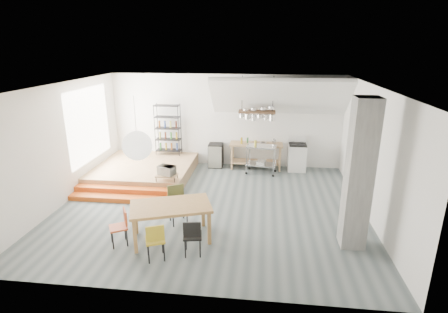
# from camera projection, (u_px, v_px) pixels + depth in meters

# --- Properties ---
(floor) EXTENTS (8.00, 8.00, 0.00)m
(floor) POSITION_uv_depth(u_px,v_px,m) (211.00, 206.00, 9.38)
(floor) COLOR #4F5A5C
(floor) RESTS_ON ground
(wall_back) EXTENTS (8.00, 0.04, 3.20)m
(wall_back) POSITION_uv_depth(u_px,v_px,m) (226.00, 121.00, 12.20)
(wall_back) COLOR silver
(wall_back) RESTS_ON ground
(wall_left) EXTENTS (0.04, 7.00, 3.20)m
(wall_left) POSITION_uv_depth(u_px,v_px,m) (63.00, 144.00, 9.33)
(wall_left) COLOR silver
(wall_left) RESTS_ON ground
(wall_right) EXTENTS (0.04, 7.00, 3.20)m
(wall_right) POSITION_uv_depth(u_px,v_px,m) (373.00, 155.00, 8.45)
(wall_right) COLOR silver
(wall_right) RESTS_ON ground
(ceiling) EXTENTS (8.00, 7.00, 0.02)m
(ceiling) POSITION_uv_depth(u_px,v_px,m) (209.00, 86.00, 8.40)
(ceiling) COLOR white
(ceiling) RESTS_ON wall_back
(slope_ceiling) EXTENTS (4.40, 1.44, 1.32)m
(slope_ceiling) POSITION_uv_depth(u_px,v_px,m) (279.00, 97.00, 11.15)
(slope_ceiling) COLOR white
(slope_ceiling) RESTS_ON wall_back
(window_pane) EXTENTS (0.02, 2.50, 2.20)m
(window_pane) POSITION_uv_depth(u_px,v_px,m) (89.00, 125.00, 10.69)
(window_pane) COLOR white
(window_pane) RESTS_ON wall_left
(platform) EXTENTS (3.00, 3.00, 0.40)m
(platform) POSITION_uv_depth(u_px,v_px,m) (145.00, 170.00, 11.49)
(platform) COLOR #9A764D
(platform) RESTS_ON ground
(step_lower) EXTENTS (3.00, 0.35, 0.13)m
(step_lower) POSITION_uv_depth(u_px,v_px,m) (122.00, 199.00, 9.68)
(step_lower) COLOR #C35017
(step_lower) RESTS_ON ground
(step_upper) EXTENTS (3.00, 0.35, 0.27)m
(step_upper) POSITION_uv_depth(u_px,v_px,m) (127.00, 191.00, 10.00)
(step_upper) COLOR #C35017
(step_upper) RESTS_ON ground
(concrete_column) EXTENTS (0.50, 0.50, 3.20)m
(concrete_column) POSITION_uv_depth(u_px,v_px,m) (359.00, 175.00, 7.11)
(concrete_column) COLOR slate
(concrete_column) RESTS_ON ground
(kitchen_counter) EXTENTS (1.80, 0.60, 0.91)m
(kitchen_counter) POSITION_uv_depth(u_px,v_px,m) (256.00, 151.00, 12.05)
(kitchen_counter) COLOR #9A764D
(kitchen_counter) RESTS_ON ground
(stove) EXTENTS (0.60, 0.60, 1.18)m
(stove) POSITION_uv_depth(u_px,v_px,m) (297.00, 157.00, 11.94)
(stove) COLOR white
(stove) RESTS_ON ground
(pot_rack) EXTENTS (1.20, 0.50, 1.43)m
(pot_rack) POSITION_uv_depth(u_px,v_px,m) (258.00, 114.00, 11.42)
(pot_rack) COLOR #452A1B
(pot_rack) RESTS_ON ceiling
(wire_shelving) EXTENTS (0.88, 0.38, 1.80)m
(wire_shelving) POSITION_uv_depth(u_px,v_px,m) (168.00, 129.00, 12.22)
(wire_shelving) COLOR black
(wire_shelving) RESTS_ON platform
(microwave_shelf) EXTENTS (0.60, 0.40, 0.16)m
(microwave_shelf) POSITION_uv_depth(u_px,v_px,m) (167.00, 175.00, 10.08)
(microwave_shelf) COLOR #9A764D
(microwave_shelf) RESTS_ON platform
(paper_lantern) EXTENTS (0.60, 0.60, 0.60)m
(paper_lantern) POSITION_uv_depth(u_px,v_px,m) (137.00, 146.00, 7.03)
(paper_lantern) COLOR white
(paper_lantern) RESTS_ON ceiling
(dining_table) EXTENTS (1.95, 1.48, 0.82)m
(dining_table) POSITION_uv_depth(u_px,v_px,m) (171.00, 209.00, 7.61)
(dining_table) COLOR olive
(dining_table) RESTS_ON ground
(chair_mustard) EXTENTS (0.49, 0.49, 0.82)m
(chair_mustard) POSITION_uv_depth(u_px,v_px,m) (155.00, 238.00, 6.89)
(chair_mustard) COLOR #B2971E
(chair_mustard) RESTS_ON ground
(chair_black) EXTENTS (0.43, 0.43, 0.81)m
(chair_black) POSITION_uv_depth(u_px,v_px,m) (192.00, 234.00, 7.05)
(chair_black) COLOR black
(chair_black) RESTS_ON ground
(chair_olive) EXTENTS (0.57, 0.57, 0.92)m
(chair_olive) POSITION_uv_depth(u_px,v_px,m) (177.00, 201.00, 8.42)
(chair_olive) COLOR #505628
(chair_olive) RESTS_ON ground
(chair_red) EXTENTS (0.50, 0.50, 0.80)m
(chair_red) POSITION_uv_depth(u_px,v_px,m) (121.00, 224.00, 7.47)
(chair_red) COLOR #B7401A
(chair_red) RESTS_ON ground
(rolling_cart) EXTENTS (1.05, 0.70, 0.96)m
(rolling_cart) POSITION_uv_depth(u_px,v_px,m) (261.00, 156.00, 11.60)
(rolling_cart) COLOR silver
(rolling_cart) RESTS_ON ground
(mini_fridge) EXTENTS (0.49, 0.49, 0.84)m
(mini_fridge) POSITION_uv_depth(u_px,v_px,m) (216.00, 155.00, 12.31)
(mini_fridge) COLOR black
(mini_fridge) RESTS_ON ground
(microwave) EXTENTS (0.56, 0.46, 0.26)m
(microwave) POSITION_uv_depth(u_px,v_px,m) (167.00, 170.00, 10.03)
(microwave) COLOR beige
(microwave) RESTS_ON microwave_shelf
(bowl) EXTENTS (0.23, 0.23, 0.06)m
(bowl) POSITION_uv_depth(u_px,v_px,m) (263.00, 143.00, 11.88)
(bowl) COLOR silver
(bowl) RESTS_ON kitchen_counter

